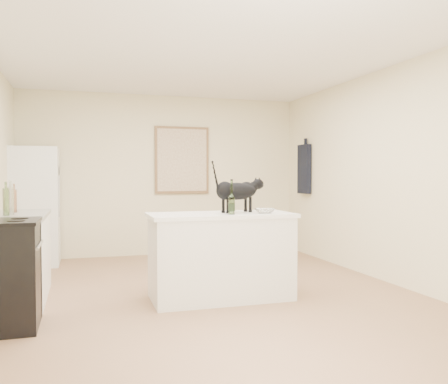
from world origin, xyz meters
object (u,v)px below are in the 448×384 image
at_px(black_cat, 236,193).
at_px(wine_bottle, 232,199).
at_px(fridge, 34,206).
at_px(glass_bowl, 265,211).
at_px(stove, 1,276).

distance_m(black_cat, wine_bottle, 0.25).
xyz_separation_m(fridge, black_cat, (2.23, -2.51, 0.25)).
relative_size(black_cat, glass_bowl, 2.69).
bearing_deg(fridge, glass_bowl, -47.74).
relative_size(stove, glass_bowl, 4.17).
bearing_deg(stove, glass_bowl, 5.23).
bearing_deg(glass_bowl, black_cat, 139.30).
bearing_deg(wine_bottle, stove, -174.01).
bearing_deg(stove, fridge, 90.00).
bearing_deg(wine_bottle, glass_bowl, 0.75).
distance_m(stove, glass_bowl, 2.53).
distance_m(wine_bottle, glass_bowl, 0.39).
bearing_deg(fridge, black_cat, -48.41).
distance_m(fridge, black_cat, 3.37).
relative_size(fridge, black_cat, 2.93).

